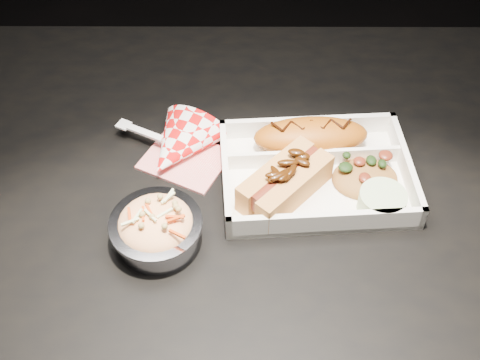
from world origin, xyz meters
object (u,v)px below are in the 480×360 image
object	(u,v)px
dining_table	(265,242)
hotdog	(285,181)
foil_coleslaw_cup	(156,227)
napkin_fork	(178,147)
fried_pastry	(311,136)
food_tray	(315,175)

from	to	relation	value
dining_table	hotdog	size ratio (longest dim) A/B	8.96
dining_table	hotdog	world-z (taller)	hotdog
foil_coleslaw_cup	napkin_fork	xyz separation A→B (m)	(0.01, 0.15, -0.01)
hotdog	foil_coleslaw_cup	world-z (taller)	same
fried_pastry	foil_coleslaw_cup	bearing A→B (deg)	-141.56
food_tray	dining_table	bearing A→B (deg)	-153.28
dining_table	foil_coleslaw_cup	distance (m)	0.19
dining_table	fried_pastry	bearing A→B (deg)	56.62
fried_pastry	foil_coleslaw_cup	size ratio (longest dim) A/B	1.41
hotdog	foil_coleslaw_cup	distance (m)	0.18
foil_coleslaw_cup	napkin_fork	bearing A→B (deg)	84.49
food_tray	hotdog	xyz separation A→B (m)	(-0.04, -0.03, 0.02)
napkin_fork	dining_table	bearing A→B (deg)	-8.01
hotdog	napkin_fork	xyz separation A→B (m)	(-0.15, 0.08, -0.02)
fried_pastry	hotdog	size ratio (longest dim) A/B	1.19
food_tray	napkin_fork	xyz separation A→B (m)	(-0.19, 0.05, 0.01)
food_tray	foil_coleslaw_cup	xyz separation A→B (m)	(-0.20, -0.10, 0.02)
napkin_fork	hotdog	bearing A→B (deg)	-0.86
dining_table	foil_coleslaw_cup	world-z (taller)	foil_coleslaw_cup
foil_coleslaw_cup	dining_table	bearing A→B (deg)	25.01
dining_table	fried_pastry	world-z (taller)	fried_pastry
fried_pastry	hotdog	bearing A→B (deg)	-114.85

